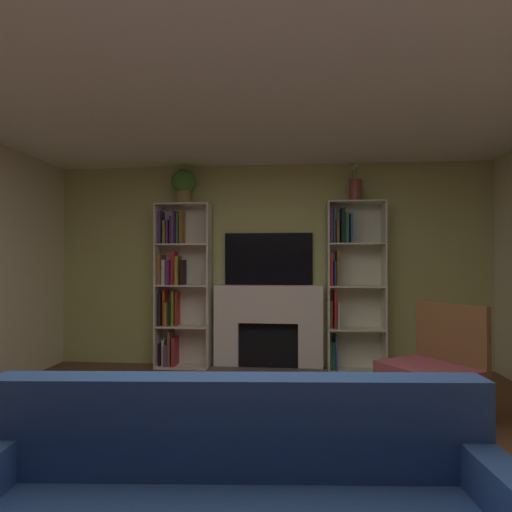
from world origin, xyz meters
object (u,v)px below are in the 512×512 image
(tv, at_px, (269,259))
(vase_with_flowers, at_px, (355,190))
(bookshelf_left, at_px, (178,285))
(armchair, at_px, (436,362))
(bookshelf_right, at_px, (349,280))
(fireplace, at_px, (268,325))
(potted_plant, at_px, (184,184))

(tv, height_order, vase_with_flowers, vase_with_flowers)
(tv, xyz_separation_m, bookshelf_left, (-1.16, -0.08, -0.34))
(bookshelf_left, distance_m, armchair, 3.18)
(armchair, bearing_deg, bookshelf_right, 107.94)
(vase_with_flowers, bearing_deg, bookshelf_left, 178.90)
(bookshelf_right, bearing_deg, tv, 175.03)
(armchair, bearing_deg, vase_with_flowers, 105.60)
(vase_with_flowers, height_order, armchair, vase_with_flowers)
(bookshelf_left, relative_size, bookshelf_right, 1.00)
(tv, bearing_deg, bookshelf_left, -176.18)
(fireplace, height_order, bookshelf_left, bookshelf_left)
(tv, distance_m, potted_plant, 1.44)
(bookshelf_right, relative_size, potted_plant, 4.67)
(fireplace, xyz_separation_m, tv, (0.00, 0.07, 0.84))
(vase_with_flowers, distance_m, armchair, 2.39)
(fireplace, relative_size, tv, 1.31)
(bookshelf_right, relative_size, vase_with_flowers, 4.43)
(fireplace, xyz_separation_m, vase_with_flowers, (1.08, -0.05, 1.68))
(fireplace, bearing_deg, bookshelf_right, -0.97)
(bookshelf_right, bearing_deg, potted_plant, -179.07)
(potted_plant, xyz_separation_m, armchair, (2.59, -1.59, -1.83))
(armchair, bearing_deg, tv, 131.60)
(fireplace, relative_size, potted_plant, 3.28)
(potted_plant, bearing_deg, vase_with_flowers, -0.01)
(bookshelf_left, height_order, armchair, bookshelf_left)
(tv, bearing_deg, bookshelf_right, -4.97)
(bookshelf_right, bearing_deg, fireplace, 179.03)
(bookshelf_left, distance_m, vase_with_flowers, 2.53)
(vase_with_flowers, bearing_deg, potted_plant, 179.99)
(potted_plant, relative_size, armchair, 0.45)
(fireplace, xyz_separation_m, bookshelf_right, (0.99, -0.02, 0.57))
(fireplace, height_order, vase_with_flowers, vase_with_flowers)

